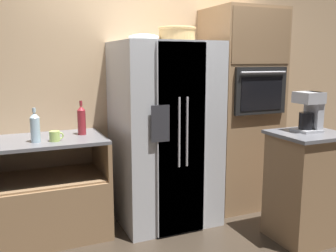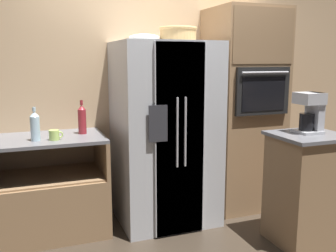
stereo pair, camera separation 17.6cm
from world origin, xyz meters
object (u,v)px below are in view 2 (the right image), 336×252
at_px(wall_oven, 243,110).
at_px(bottle_short, 82,119).
at_px(refrigerator, 165,133).
at_px(fruit_bowl, 144,38).
at_px(mug, 54,135).
at_px(coffee_maker, 311,111).
at_px(wicker_basket, 178,34).
at_px(bottle_tall, 35,126).

relative_size(wall_oven, bottle_short, 6.70).
distance_m(refrigerator, bottle_short, 0.80).
bearing_deg(wall_oven, fruit_bowl, 179.87).
xyz_separation_m(mug, coffee_maker, (2.05, -0.78, 0.21)).
relative_size(wicker_basket, coffee_maker, 1.05).
height_order(mug, coffee_maker, coffee_maker).
bearing_deg(wall_oven, mug, -175.73).
xyz_separation_m(bottle_tall, mug, (0.15, -0.03, -0.09)).
distance_m(wall_oven, fruit_bowl, 1.32).
bearing_deg(refrigerator, bottle_short, 170.99).
distance_m(wicker_basket, bottle_short, 1.22).
height_order(wicker_basket, coffee_maker, wicker_basket).
bearing_deg(wall_oven, bottle_short, 178.32).
distance_m(refrigerator, fruit_bowl, 0.93).
bearing_deg(mug, wicker_basket, 5.43).
height_order(refrigerator, bottle_tall, refrigerator).
height_order(fruit_bowl, bottle_short, fruit_bowl).
bearing_deg(wicker_basket, bottle_tall, -176.31).
relative_size(wall_oven, wicker_basket, 5.79).
bearing_deg(fruit_bowl, refrigerator, -23.29).
relative_size(wicker_basket, fruit_bowl, 1.25).
bearing_deg(bottle_tall, refrigerator, 2.24).
distance_m(mug, coffee_maker, 2.20).
bearing_deg(bottle_tall, fruit_bowl, 6.85).
bearing_deg(bottle_short, refrigerator, -9.01).
bearing_deg(wicker_basket, wall_oven, 2.46).
xyz_separation_m(refrigerator, coffee_maker, (1.01, -0.85, 0.28)).
bearing_deg(fruit_bowl, bottle_tall, -173.15).
bearing_deg(fruit_bowl, coffee_maker, -38.18).
height_order(wicker_basket, bottle_tall, wicker_basket).
xyz_separation_m(wicker_basket, fruit_bowl, (-0.33, 0.04, -0.04)).
height_order(wall_oven, bottle_short, wall_oven).
distance_m(refrigerator, wicker_basket, 0.97).
relative_size(fruit_bowl, bottle_short, 0.93).
distance_m(fruit_bowl, mug, 1.22).
bearing_deg(refrigerator, mug, -175.96).
relative_size(refrigerator, bottle_short, 5.58).
bearing_deg(wall_oven, bottle_tall, -176.76).
height_order(bottle_tall, mug, bottle_tall).
relative_size(fruit_bowl, coffee_maker, 0.85).
xyz_separation_m(wall_oven, bottle_short, (-1.69, 0.05, -0.02)).
xyz_separation_m(fruit_bowl, mug, (-0.86, -0.15, -0.84)).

